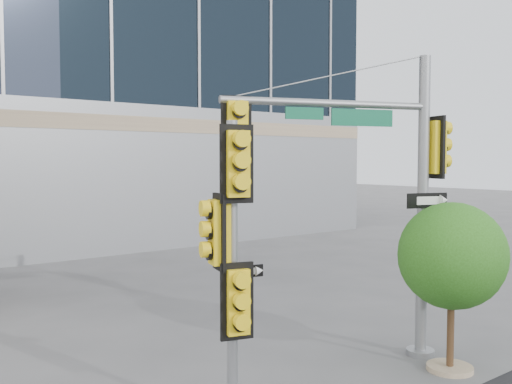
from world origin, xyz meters
TOP-DOWN VIEW (x-y plane):
  - ground at (0.00, 0.00)m, footprint 120.00×120.00m
  - main_signal_pole at (0.79, -0.17)m, footprint 4.27×1.78m
  - secondary_signal_pole at (-2.81, -0.64)m, footprint 0.74×0.68m
  - street_tree at (1.54, -1.30)m, footprint 1.94×1.89m

SIDE VIEW (x-z plane):
  - ground at x=0.00m, z-range 0.00..0.00m
  - street_tree at x=1.54m, z-range 0.48..3.50m
  - secondary_signal_pole at x=-2.81m, z-range 0.38..4.68m
  - main_signal_pole at x=0.79m, z-range 0.68..6.39m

